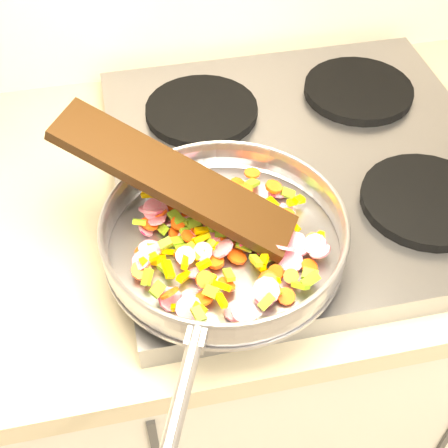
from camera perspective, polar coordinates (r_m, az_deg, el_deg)
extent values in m
cube|color=#939399|center=(1.01, 7.30, 5.34)|extent=(0.60, 0.60, 0.04)
cylinder|color=black|center=(0.87, 1.35, -0.55)|extent=(0.19, 0.19, 0.02)
cylinder|color=black|center=(0.95, 17.99, 2.07)|extent=(0.19, 0.19, 0.02)
cylinder|color=black|center=(1.07, -2.06, 10.34)|extent=(0.19, 0.19, 0.02)
cylinder|color=black|center=(1.14, 12.18, 11.87)|extent=(0.19, 0.19, 0.02)
cylinder|color=#9E9EA5|center=(0.83, 0.00, -2.10)|extent=(0.32, 0.32, 0.01)
torus|color=#9E9EA5|center=(0.81, 0.00, -0.86)|extent=(0.36, 0.36, 0.05)
torus|color=#9E9EA5|center=(0.80, 0.00, 0.20)|extent=(0.32, 0.32, 0.01)
cylinder|color=#9E9EA5|center=(0.66, -4.18, -16.39)|extent=(0.09, 0.18, 0.02)
cube|color=#9E9EA5|center=(0.70, -2.55, -10.36)|extent=(0.03, 0.04, 0.02)
cube|color=#FFC500|center=(0.80, -2.74, -2.51)|extent=(0.02, 0.03, 0.02)
cylinder|color=#FF4A0D|center=(0.88, -5.01, 3.22)|extent=(0.03, 0.03, 0.02)
cylinder|color=#DF1545|center=(0.82, 4.08, -2.03)|extent=(0.04, 0.04, 0.01)
cube|color=#FFC500|center=(0.80, 3.22, -3.79)|extent=(0.02, 0.02, 0.02)
cylinder|color=#DF1545|center=(0.79, -3.55, -2.91)|extent=(0.03, 0.03, 0.02)
cube|color=#739E18|center=(0.80, 3.50, -3.31)|extent=(0.03, 0.02, 0.01)
cube|color=#739E18|center=(0.83, -7.74, 0.18)|extent=(0.02, 0.02, 0.01)
cube|color=#739E18|center=(0.83, -0.76, -0.44)|extent=(0.03, 0.02, 0.02)
cube|color=#739E18|center=(0.82, -2.18, -1.81)|extent=(0.01, 0.02, 0.02)
cube|color=#739E18|center=(0.76, -1.17, -6.23)|extent=(0.02, 0.02, 0.01)
cube|color=#739E18|center=(0.82, -0.10, -0.78)|extent=(0.02, 0.02, 0.02)
cube|color=#739E18|center=(0.86, 0.98, 1.87)|extent=(0.02, 0.03, 0.02)
cylinder|color=#FF4A0D|center=(0.90, -3.62, 3.02)|extent=(0.02, 0.03, 0.02)
cylinder|color=#FF4A0D|center=(0.87, -4.55, 1.63)|extent=(0.03, 0.03, 0.01)
cylinder|color=#FF4A0D|center=(0.79, -7.57, -4.21)|extent=(0.04, 0.04, 0.02)
cube|color=#739E18|center=(0.84, -4.42, 0.60)|extent=(0.02, 0.03, 0.01)
cube|color=#FFC500|center=(0.82, 8.87, -1.35)|extent=(0.01, 0.02, 0.01)
cylinder|color=#DF1545|center=(0.86, -3.98, 2.35)|extent=(0.03, 0.03, 0.02)
cylinder|color=#DF1545|center=(0.81, 6.10, -3.42)|extent=(0.05, 0.05, 0.01)
cube|color=#739E18|center=(0.75, 3.87, -7.12)|extent=(0.02, 0.02, 0.02)
cylinder|color=#DF1545|center=(0.82, -6.76, -2.24)|extent=(0.03, 0.03, 0.01)
cylinder|color=#FF4A0D|center=(0.75, 2.21, -8.88)|extent=(0.03, 0.03, 0.02)
cube|color=#739E18|center=(0.83, -2.73, 0.03)|extent=(0.02, 0.02, 0.02)
cylinder|color=#DF1545|center=(0.81, 2.03, -1.49)|extent=(0.04, 0.03, 0.03)
cube|color=#FFC500|center=(0.83, 5.73, 0.24)|extent=(0.01, 0.03, 0.02)
cylinder|color=#DF1545|center=(0.82, 4.51, -1.56)|extent=(0.03, 0.03, 0.02)
cylinder|color=#DF1545|center=(0.89, -4.60, 2.36)|extent=(0.03, 0.03, 0.02)
cube|color=#FFC500|center=(0.82, -5.20, -2.51)|extent=(0.02, 0.01, 0.02)
cube|color=#739E18|center=(0.77, 7.01, -5.62)|extent=(0.02, 0.02, 0.02)
cylinder|color=#DF1545|center=(0.82, -2.91, -2.15)|extent=(0.03, 0.03, 0.03)
cylinder|color=#DF1545|center=(0.89, -1.91, 3.61)|extent=(0.04, 0.04, 0.02)
cube|color=#739E18|center=(0.84, -3.84, 0.13)|extent=(0.02, 0.02, 0.02)
cylinder|color=#DF1545|center=(0.79, -2.52, -4.47)|extent=(0.04, 0.03, 0.02)
cylinder|color=#FF4A0D|center=(0.77, -1.77, -5.09)|extent=(0.02, 0.02, 0.02)
cylinder|color=#DF1545|center=(0.75, -3.25, -7.73)|extent=(0.05, 0.04, 0.03)
cylinder|color=#FF4A0D|center=(0.84, -4.29, -0.87)|extent=(0.03, 0.03, 0.02)
cylinder|color=#DF1545|center=(0.89, 4.85, 2.76)|extent=(0.04, 0.04, 0.02)
cylinder|color=#FF4A0D|center=(0.75, -5.01, -6.32)|extent=(0.03, 0.03, 0.03)
cube|color=#739E18|center=(0.86, 3.62, 1.32)|extent=(0.02, 0.03, 0.01)
cylinder|color=#FF4A0D|center=(0.84, 0.72, 0.21)|extent=(0.03, 0.03, 0.02)
cylinder|color=#DF1545|center=(0.83, 6.46, -1.79)|extent=(0.04, 0.04, 0.02)
cylinder|color=#DF1545|center=(0.81, 8.32, -1.84)|extent=(0.04, 0.04, 0.02)
cube|color=#FFC500|center=(0.81, -1.25, -2.27)|extent=(0.03, 0.01, 0.02)
cube|color=#739E18|center=(0.80, -5.38, -1.76)|extent=(0.02, 0.02, 0.01)
cylinder|color=#DF1545|center=(0.86, -3.48, 0.48)|extent=(0.03, 0.03, 0.01)
cube|color=#739E18|center=(0.89, -1.03, 3.84)|extent=(0.02, 0.03, 0.02)
cylinder|color=#DF1545|center=(0.78, 4.16, -6.18)|extent=(0.04, 0.04, 0.02)
cylinder|color=#DF1545|center=(0.85, -2.63, 0.37)|extent=(0.04, 0.04, 0.02)
cube|color=#FFC500|center=(0.78, -3.61, -3.51)|extent=(0.01, 0.03, 0.02)
cube|color=#739E18|center=(0.84, 2.93, 0.84)|extent=(0.02, 0.03, 0.02)
cube|color=#FFC500|center=(0.80, 3.21, -3.70)|extent=(0.01, 0.02, 0.02)
cylinder|color=#DF1545|center=(0.80, -1.93, -2.53)|extent=(0.03, 0.03, 0.02)
cylinder|color=#FF4A0D|center=(0.77, 0.25, -5.52)|extent=(0.03, 0.03, 0.02)
cylinder|color=#DF1545|center=(0.79, -7.60, -3.33)|extent=(0.03, 0.03, 0.02)
cube|color=#739E18|center=(0.83, 3.11, -0.36)|extent=(0.02, 0.02, 0.02)
cylinder|color=#FF4A0D|center=(0.80, 3.94, -2.46)|extent=(0.03, 0.03, 0.01)
cylinder|color=#DF1545|center=(0.80, 5.46, -2.12)|extent=(0.04, 0.03, 0.03)
cube|color=#739E18|center=(0.83, -3.41, -0.74)|extent=(0.02, 0.02, 0.02)
cylinder|color=#FF4A0D|center=(0.89, -0.68, 3.50)|extent=(0.03, 0.03, 0.02)
cube|color=#739E18|center=(0.80, -1.47, -2.02)|extent=(0.02, 0.02, 0.02)
cube|color=#FFC500|center=(0.87, 4.48, 1.87)|extent=(0.02, 0.02, 0.01)
cylinder|color=#DF1545|center=(0.86, -1.69, 0.92)|extent=(0.05, 0.04, 0.03)
cylinder|color=#FF4A0D|center=(0.82, 8.17, -1.47)|extent=(0.03, 0.03, 0.01)
cylinder|color=#DF1545|center=(0.84, -1.25, 0.16)|extent=(0.05, 0.04, 0.02)
cylinder|color=#DF1545|center=(0.81, 3.86, -2.12)|extent=(0.04, 0.04, 0.03)
cylinder|color=#DF1545|center=(0.84, -6.17, 0.29)|extent=(0.03, 0.03, 0.02)
cube|color=#739E18|center=(0.77, 4.80, -6.00)|extent=(0.01, 0.02, 0.01)
cube|color=#FFC500|center=(0.88, -2.10, 2.66)|extent=(0.01, 0.02, 0.01)
cube|color=#739E18|center=(0.83, -5.54, -1.93)|extent=(0.02, 0.02, 0.02)
cylinder|color=#DF1545|center=(0.89, -2.38, 4.27)|extent=(0.05, 0.05, 0.01)
cube|color=#739E18|center=(0.84, 1.41, -0.08)|extent=(0.02, 0.02, 0.01)
cube|color=#FFC500|center=(0.82, -1.10, -1.70)|extent=(0.02, 0.02, 0.02)
cube|color=#FFC500|center=(0.81, -6.03, -3.25)|extent=(0.02, 0.02, 0.02)
cube|color=#739E18|center=(0.86, 1.59, 2.32)|extent=(0.01, 0.02, 0.01)
cube|color=#FFC500|center=(0.87, 6.61, 2.08)|extent=(0.03, 0.01, 0.01)
cylinder|color=#DF1545|center=(0.74, 1.87, -8.06)|extent=(0.04, 0.04, 0.01)
cube|color=#739E18|center=(0.84, 1.33, -0.02)|extent=(0.02, 0.01, 0.01)
cylinder|color=#DF1545|center=(0.76, 3.75, -6.68)|extent=(0.04, 0.04, 0.02)
cylinder|color=#FF4A0D|center=(0.77, 4.13, -5.22)|extent=(0.02, 0.02, 0.01)
cube|color=#739E18|center=(0.84, 4.09, 0.15)|extent=(0.02, 0.03, 0.01)
cube|color=#739E18|center=(0.83, -4.38, -1.60)|extent=(0.02, 0.02, 0.01)
cylinder|color=#FF4A0D|center=(0.86, 0.56, 2.40)|extent=(0.02, 0.03, 0.02)
cube|color=#FFC500|center=(0.88, -1.35, 2.72)|extent=(0.01, 0.02, 0.01)
cube|color=#FFC500|center=(0.82, -1.91, -0.60)|extent=(0.02, 0.01, 0.01)
cylinder|color=#FF4A0D|center=(0.84, -2.49, -0.58)|extent=(0.03, 0.03, 0.02)
cube|color=#739E18|center=(0.78, 2.93, -3.37)|extent=(0.01, 0.02, 0.02)
cube|color=#FFC500|center=(0.78, -1.32, -5.67)|extent=(0.02, 0.02, 0.01)
cube|color=#FFC500|center=(0.82, -2.10, -1.31)|extent=(0.03, 0.02, 0.01)
cube|color=#FFC500|center=(0.78, -1.85, -3.71)|extent=(0.02, 0.01, 0.01)
cylinder|color=#DF1545|center=(0.86, -6.30, 1.26)|extent=(0.04, 0.03, 0.03)
cylinder|color=#FF4A0D|center=(0.81, -3.93, -2.66)|extent=(0.03, 0.03, 0.02)
cylinder|color=#FF4A0D|center=(0.81, 7.81, -3.85)|extent=(0.03, 0.03, 0.01)
cube|color=#FFC500|center=(0.78, -5.12, -4.15)|extent=(0.02, 0.03, 0.01)
cube|color=#FFC500|center=(0.76, -0.20, -5.68)|extent=(0.02, 0.02, 0.02)
cube|color=#739E18|center=(0.84, -3.65, 0.15)|extent=(0.02, 0.02, 0.02)
cube|color=#FFC500|center=(0.75, -0.22, -7.02)|extent=(0.01, 0.02, 0.01)
cylinder|color=#FF4A0D|center=(0.86, -3.09, 0.86)|extent=(0.03, 0.03, 0.03)
cube|color=#FFC500|center=(0.76, -4.17, -7.63)|extent=(0.02, 0.01, 0.01)
cylinder|color=#DF1545|center=(0.86, -4.73, 0.16)|extent=(0.04, 0.04, 0.03)
cube|color=#739E18|center=(0.87, -5.55, 2.83)|extent=(0.03, 0.02, 0.01)
cylinder|color=#FF4A0D|center=(0.83, 3.35, -0.94)|extent=(0.03, 0.03, 0.01)
cylinder|color=#DF1545|center=(0.86, -0.03, 0.72)|extent=(0.03, 0.03, 0.02)
cylinder|color=#FF4A0D|center=(0.87, 1.86, 3.05)|extent=(0.03, 0.03, 0.01)
cube|color=#739E18|center=(0.89, 5.86, 2.80)|extent=(0.02, 0.02, 0.02)
cube|color=#739E18|center=(0.81, 4.91, -2.62)|extent=(0.02, 0.02, 0.02)
cylinder|color=#DF1545|center=(0.86, 3.10, 0.95)|extent=(0.04, 0.03, 0.03)
cube|color=#739E18|center=(0.78, 7.92, -5.06)|extent=(0.03, 0.02, 0.02)
cube|color=#FFC500|center=(0.83, 8.53, -1.98)|extent=(0.01, 0.02, 0.01)
cylinder|color=#FF4A0D|center=(0.80, -0.75, -3.52)|extent=(0.03, 0.03, 0.01)
cube|color=#739E18|center=(0.82, -6.35, -2.19)|extent=(0.02, 0.01, 0.02)
cylinder|color=#DF1545|center=(0.82, -0.36, -1.09)|extent=(0.04, 0.04, 0.01)
cube|color=#739E18|center=(0.78, 7.85, -4.59)|extent=(0.02, 0.02, 0.01)
cube|color=#739E18|center=(0.86, 5.54, 0.44)|extent=(0.02, 0.02, 0.01)
cylinder|color=#DF1545|center=(0.83, -3.44, -1.47)|extent=(0.04, 0.03, 0.02)
cylinder|color=#FF4A0D|center=(0.82, -3.23, -1.15)|extent=(0.03, 0.03, 0.02)
cube|color=#FFC500|center=(0.77, 4.49, -5.50)|extent=(0.02, 0.02, 0.01)
cube|color=#739E18|center=(0.84, 0.53, 0.80)|extent=(0.02, 0.02, 0.01)
cylinder|color=#FF4A0D|center=(0.79, 4.78, -4.44)|extent=(0.02, 0.02, 0.02)
cylinder|color=#FF4A0D|center=(0.77, 5.69, -6.60)|extent=(0.03, 0.03, 0.01)
cube|color=#FFC500|center=(0.75, 1.49, -8.81)|extent=(0.02, 0.02, 0.01)
cube|color=#FFC500|center=(0.84, 6.42, -0.11)|extent=(0.02, 0.02, 0.01)
cylinder|color=#FF4A0D|center=(0.84, 5.77, 0.48)|extent=(0.04, 0.04, 0.01)
cylinder|color=#FF4A0D|center=(0.84, -6.84, 0.01)|extent=(0.03, 0.03, 0.02)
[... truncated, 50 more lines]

